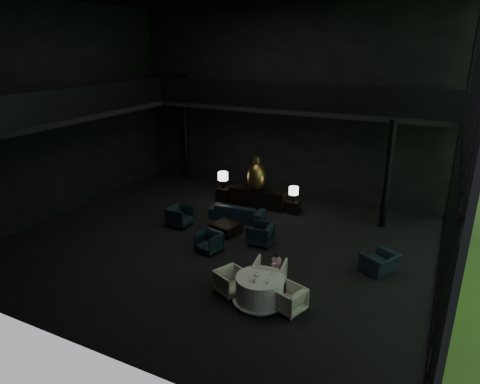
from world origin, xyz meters
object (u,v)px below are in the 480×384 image
at_px(side_table_left, 224,194).
at_px(side_table_right, 294,207).
at_px(sofa, 237,209).
at_px(table_lamp_left, 223,177).
at_px(bronze_urn, 257,176).
at_px(console, 258,198).
at_px(lounge_armchair_west, 180,215).
at_px(dining_table, 259,291).
at_px(lounge_armchair_east, 261,233).
at_px(window_armchair, 380,261).
at_px(dining_chair_north, 269,271).
at_px(table_lamp_right, 294,191).
at_px(lounge_armchair_south, 209,242).
at_px(dining_chair_west, 231,281).
at_px(child, 277,262).
at_px(coffee_table, 226,228).
at_px(dining_chair_east, 289,299).

xyz_separation_m(side_table_left, side_table_right, (3.20, 0.01, -0.04)).
bearing_deg(sofa, table_lamp_left, -51.47).
relative_size(bronze_urn, side_table_right, 2.77).
distance_m(console, sofa, 1.57).
height_order(bronze_urn, lounge_armchair_west, bronze_urn).
distance_m(side_table_right, lounge_armchair_west, 4.60).
height_order(console, dining_table, console).
distance_m(lounge_armchair_east, window_armchair, 3.95).
bearing_deg(dining_chair_north, window_armchair, -149.13).
bearing_deg(table_lamp_right, lounge_armchair_south, -107.86).
height_order(console, lounge_armchair_east, lounge_armchair_east).
xyz_separation_m(side_table_left, dining_chair_west, (3.61, -6.26, 0.07)).
bearing_deg(lounge_armchair_east, table_lamp_left, -138.15).
distance_m(dining_table, child, 1.09).
bearing_deg(lounge_armchair_east, dining_chair_west, 5.34).
distance_m(side_table_right, dining_table, 6.46).
bearing_deg(dining_chair_west, bronze_urn, 42.70).
bearing_deg(table_lamp_right, side_table_left, 178.09).
relative_size(lounge_armchair_east, window_armchair, 0.98).
bearing_deg(table_lamp_left, lounge_armchair_west, -94.00).
bearing_deg(lounge_armchair_south, lounge_armchair_east, 56.79).
xyz_separation_m(side_table_right, lounge_armchair_east, (-0.08, -3.16, 0.16)).
relative_size(side_table_left, dining_chair_west, 0.80).
distance_m(lounge_armchair_east, coffee_table, 1.50).
bearing_deg(side_table_left, coffee_table, -60.10).
distance_m(table_lamp_right, sofa, 2.34).
distance_m(table_lamp_right, lounge_armchair_east, 3.09).
height_order(side_table_right, child, child).
bearing_deg(lounge_armchair_south, dining_chair_west, -33.05).
bearing_deg(lounge_armchair_west, dining_chair_east, -119.94).
bearing_deg(bronze_urn, sofa, -96.83).
xyz_separation_m(lounge_armchair_west, dining_chair_north, (4.64, -2.41, 0.05)).
bearing_deg(side_table_left, dining_chair_north, -51.07).
relative_size(side_table_left, sofa, 0.28).
bearing_deg(dining_chair_east, side_table_left, -121.71).
bearing_deg(table_lamp_right, dining_chair_north, -77.13).
xyz_separation_m(window_armchair, dining_chair_east, (-1.75, -3.04, -0.03)).
height_order(lounge_armchair_east, dining_table, lounge_armchair_east).
distance_m(lounge_armchair_west, dining_chair_west, 4.98).
distance_m(lounge_armchair_south, dining_chair_west, 2.59).
relative_size(table_lamp_left, dining_chair_north, 0.74).
height_order(lounge_armchair_south, dining_table, dining_table).
relative_size(side_table_left, dining_table, 0.41).
distance_m(bronze_urn, dining_table, 6.90).
bearing_deg(side_table_left, window_armchair, -24.95).
distance_m(console, lounge_armchair_east, 3.51).
bearing_deg(console, dining_chair_west, -72.24).
bearing_deg(lounge_armchair_east, console, -157.81).
xyz_separation_m(lounge_armchair_south, dining_chair_north, (2.61, -1.10, 0.14)).
bearing_deg(bronze_urn, dining_chair_west, -71.83).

